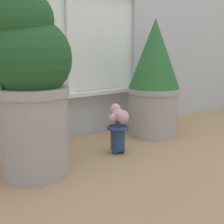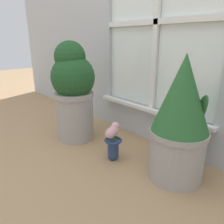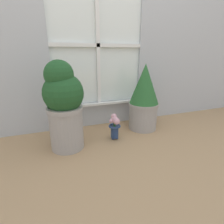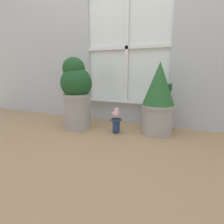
{
  "view_description": "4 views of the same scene",
  "coord_description": "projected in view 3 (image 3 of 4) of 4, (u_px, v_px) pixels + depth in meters",
  "views": [
    {
      "loc": [
        -0.89,
        -1.03,
        0.52
      ],
      "look_at": [
        0.04,
        0.22,
        0.2
      ],
      "focal_mm": 50.0,
      "sensor_mm": 36.0,
      "label": 1
    },
    {
      "loc": [
        0.98,
        -0.68,
        0.74
      ],
      "look_at": [
        -0.03,
        0.2,
        0.3
      ],
      "focal_mm": 35.0,
      "sensor_mm": 36.0,
      "label": 2
    },
    {
      "loc": [
        -0.5,
        -1.25,
        0.78
      ],
      "look_at": [
        0.01,
        0.17,
        0.27
      ],
      "focal_mm": 28.0,
      "sensor_mm": 36.0,
      "label": 3
    },
    {
      "loc": [
        0.61,
        -1.39,
        0.59
      ],
      "look_at": [
        -0.03,
        0.21,
        0.19
      ],
      "focal_mm": 28.0,
      "sensor_mm": 36.0,
      "label": 4
    }
  ],
  "objects": [
    {
      "name": "flower_vase",
      "position": [
        115.0,
        125.0,
        1.63
      ],
      "size": [
        0.11,
        0.12,
        0.25
      ],
      "color": "navy",
      "rests_on": "ground_plane"
    },
    {
      "name": "potted_plant_left",
      "position": [
        64.0,
        105.0,
        1.4
      ],
      "size": [
        0.32,
        0.32,
        0.74
      ],
      "color": "#9E9993",
      "rests_on": "ground_plane"
    },
    {
      "name": "ground_plane",
      "position": [
        117.0,
        147.0,
        1.53
      ],
      "size": [
        10.0,
        10.0,
        0.0
      ],
      "primitive_type": "plane",
      "color": "tan"
    },
    {
      "name": "potted_plant_right",
      "position": [
        144.0,
        98.0,
        1.8
      ],
      "size": [
        0.31,
        0.31,
        0.68
      ],
      "color": "#9E9993",
      "rests_on": "ground_plane"
    }
  ]
}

